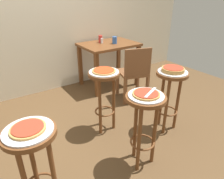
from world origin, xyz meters
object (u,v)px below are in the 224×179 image
Objects in this scene: pizza_rear at (104,71)px; pizza_server_knife at (151,92)px; stool_middle at (34,156)px; serving_plate_rear at (104,72)px; dining_table at (109,51)px; serving_plate_middle at (28,130)px; pizza_foreground at (146,94)px; serving_plate_foreground at (146,96)px; serving_plate_leftside at (173,72)px; wooden_chair at (134,72)px; pizza_leftside at (173,69)px; pizza_middle at (28,128)px; condiment_shaker at (102,41)px; stool_rear at (104,89)px; stool_foreground at (144,117)px; cup_far_edge at (100,39)px; cup_near_edge at (115,40)px; stool_leftside at (170,89)px.

pizza_server_knife reaches higher than pizza_rear.
stool_middle is 1.17m from pizza_rear.
dining_table is (0.79, 1.10, -0.13)m from serving_plate_rear.
pizza_foreground is at bearing -3.89° from serving_plate_middle.
pizza_server_knife is at bearing -33.69° from serving_plate_foreground.
serving_plate_leftside is 0.39× the size of wooden_chair.
pizza_leftside is at bearing 0.00° from serving_plate_leftside.
serving_plate_middle is 1.61m from pizza_leftside.
wooden_chair reaches higher than serving_plate_foreground.
pizza_middle is 2.04m from wooden_chair.
condiment_shaker is (0.70, 1.17, 0.04)m from serving_plate_rear.
serving_plate_leftside is at bearing -33.78° from stool_rear.
pizza_server_knife is at bearing -4.92° from serving_plate_middle.
serving_plate_foreground is at bearing -126.04° from wooden_chair.
cup_far_edge reaches higher than stool_foreground.
wooden_chair reaches higher than condiment_shaker.
serving_plate_foreground is 0.96m from serving_plate_middle.
wooden_chair is at bearing 53.96° from stool_foreground.
stool_middle is 1.62m from serving_plate_leftside.
pizza_leftside reaches higher than serving_plate_foreground.
wooden_chair is 3.86× the size of pizza_server_knife.
cup_far_edge is at bearing 69.75° from pizza_foreground.
stool_rear is 6.45× the size of cup_near_edge.
serving_plate_middle is 2.04m from wooden_chair.
condiment_shaker is at bearing 59.23° from stool_rear.
pizza_middle is at bearing 176.11° from serving_plate_foreground.
cup_near_edge is (0.86, 1.71, 0.04)m from pizza_foreground.
pizza_foreground is 1.98m from condiment_shaker.
pizza_middle is at bearing -149.93° from wooden_chair.
pizza_server_knife is (-0.83, -1.73, -0.03)m from cup_near_edge.
pizza_foreground reaches higher than serving_plate_leftside.
stool_rear is 3.42× the size of pizza_server_knife.
pizza_leftside reaches higher than serving_plate_middle.
cup_far_edge reaches higher than stool_leftside.
pizza_foreground is 1.04× the size of pizza_middle.
stool_rear is 1.36m from dining_table.
wooden_chair is (1.74, 1.01, -0.31)m from pizza_middle.
cup_far_edge is at bearing 60.22° from serving_plate_rear.
wooden_chair is (0.78, 1.07, -0.29)m from serving_plate_foreground.
stool_rear is 1.39m from condiment_shaker.
wooden_chair is at bearing -97.04° from cup_near_edge.
serving_plate_foreground is 1.98m from condiment_shaker.
stool_foreground is at bearing -110.25° from cup_far_edge.
wooden_chair is at bearing 31.28° from pizza_server_knife.
condiment_shaker reaches higher than serving_plate_rear.
condiment_shaker is at bearing 96.16° from wooden_chair.
cup_far_edge reaches higher than serving_plate_leftside.
dining_table is (0.79, 1.78, -0.13)m from serving_plate_foreground.
cup_near_edge is at bearing 50.09° from pizza_rear.
cup_far_edge is 0.91m from wooden_chair.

